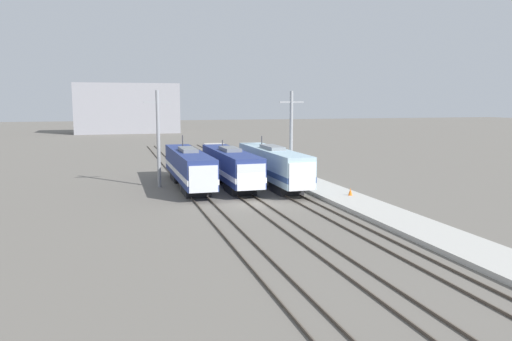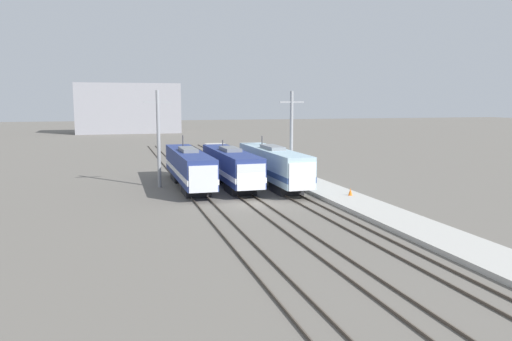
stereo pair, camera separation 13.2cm
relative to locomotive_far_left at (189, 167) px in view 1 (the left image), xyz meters
The scene contains 12 objects.
ground_plane 10.74m from the locomotive_far_left, 65.99° to the right, with size 400.00×400.00×0.00m, color #666059.
rail_pair_far_left 9.84m from the locomotive_far_left, 90.00° to the right, with size 1.51×120.00×0.15m.
rail_pair_center 10.73m from the locomotive_far_left, 65.99° to the right, with size 1.51×120.00×0.15m.
rail_pair_far_right 13.05m from the locomotive_far_left, 48.30° to the right, with size 1.51×120.00×0.15m.
locomotive_far_left is the anchor object (origin of this frame).
locomotive_center 4.33m from the locomotive_far_left, ahead, with size 2.90×16.47×4.58m.
locomotive_far_right 8.73m from the locomotive_far_left, 10.90° to the right, with size 2.78×17.24×5.00m.
catenary_tower_left 4.37m from the locomotive_far_left, 158.20° to the left, with size 2.76×0.36×9.93m.
catenary_tower_right 11.97m from the locomotive_far_left, ahead, with size 2.76×0.36×9.93m.
platform 15.90m from the locomotive_far_left, 37.57° to the right, with size 4.00×120.00×0.34m.
traffic_cone 16.62m from the locomotive_far_left, 37.58° to the right, with size 0.38×0.38×0.65m.
depot_building 96.31m from the locomotive_far_left, 91.69° to the left, with size 28.30×12.12×13.85m.
Camera 1 is at (-11.84, -40.81, 8.77)m, focal length 35.00 mm.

